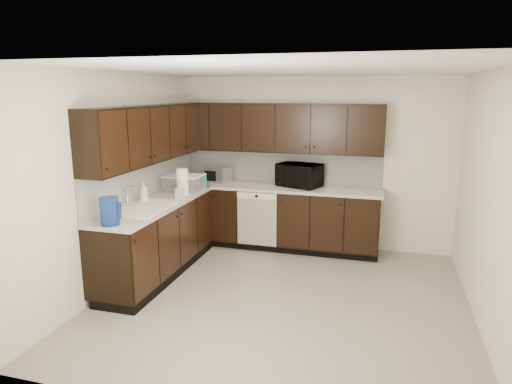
# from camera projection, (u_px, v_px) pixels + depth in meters

# --- Properties ---
(floor) EXTENTS (4.00, 4.00, 0.00)m
(floor) POSITION_uv_depth(u_px,v_px,m) (283.00, 299.00, 5.12)
(floor) COLOR gray
(floor) RESTS_ON ground
(ceiling) EXTENTS (4.00, 4.00, 0.00)m
(ceiling) POSITION_uv_depth(u_px,v_px,m) (286.00, 70.00, 4.58)
(ceiling) COLOR white
(ceiling) RESTS_ON wall_back
(wall_back) EXTENTS (4.00, 0.02, 2.50)m
(wall_back) POSITION_uv_depth(u_px,v_px,m) (313.00, 163.00, 6.73)
(wall_back) COLOR beige
(wall_back) RESTS_ON floor
(wall_left) EXTENTS (0.02, 4.00, 2.50)m
(wall_left) POSITION_uv_depth(u_px,v_px,m) (119.00, 181.00, 5.39)
(wall_left) COLOR beige
(wall_left) RESTS_ON floor
(wall_right) EXTENTS (0.02, 4.00, 2.50)m
(wall_right) POSITION_uv_depth(u_px,v_px,m) (490.00, 203.00, 4.32)
(wall_right) COLOR beige
(wall_right) RESTS_ON floor
(wall_front) EXTENTS (4.00, 0.02, 2.50)m
(wall_front) POSITION_uv_depth(u_px,v_px,m) (218.00, 254.00, 2.97)
(wall_front) COLOR beige
(wall_front) RESTS_ON floor
(lower_cabinets) EXTENTS (3.00, 2.80, 0.90)m
(lower_cabinets) POSITION_uv_depth(u_px,v_px,m) (230.00, 229.00, 6.34)
(lower_cabinets) COLOR black
(lower_cabinets) RESTS_ON floor
(countertop) EXTENTS (3.03, 2.83, 0.04)m
(countertop) POSITION_uv_depth(u_px,v_px,m) (229.00, 194.00, 6.23)
(countertop) COLOR #B4AC9D
(countertop) RESTS_ON lower_cabinets
(backsplash) EXTENTS (3.00, 2.80, 0.48)m
(backsplash) POSITION_uv_depth(u_px,v_px,m) (220.00, 172.00, 6.43)
(backsplash) COLOR silver
(backsplash) RESTS_ON countertop
(upper_cabinets) EXTENTS (3.00, 2.80, 0.70)m
(upper_cabinets) POSITION_uv_depth(u_px,v_px,m) (224.00, 130.00, 6.16)
(upper_cabinets) COLOR black
(upper_cabinets) RESTS_ON wall_back
(dishwasher) EXTENTS (0.58, 0.04, 0.78)m
(dishwasher) POSITION_uv_depth(u_px,v_px,m) (257.00, 216.00, 6.51)
(dishwasher) COLOR beige
(dishwasher) RESTS_ON lower_cabinets
(sink) EXTENTS (0.54, 0.82, 0.42)m
(sink) POSITION_uv_depth(u_px,v_px,m) (144.00, 213.00, 5.37)
(sink) COLOR beige
(sink) RESTS_ON countertop
(microwave) EXTENTS (0.70, 0.59, 0.33)m
(microwave) POSITION_uv_depth(u_px,v_px,m) (299.00, 175.00, 6.57)
(microwave) COLOR black
(microwave) RESTS_ON countertop
(soap_bottle_a) EXTENTS (0.10, 0.10, 0.20)m
(soap_bottle_a) POSITION_uv_depth(u_px,v_px,m) (180.00, 191.00, 5.83)
(soap_bottle_a) COLOR gray
(soap_bottle_a) RESTS_ON countertop
(soap_bottle_b) EXTENTS (0.12, 0.12, 0.27)m
(soap_bottle_b) POSITION_uv_depth(u_px,v_px,m) (144.00, 192.00, 5.63)
(soap_bottle_b) COLOR gray
(soap_bottle_b) RESTS_ON countertop
(toaster_oven) EXTENTS (0.42, 0.35, 0.23)m
(toaster_oven) POSITION_uv_depth(u_px,v_px,m) (217.00, 174.00, 6.91)
(toaster_oven) COLOR #BCBCBE
(toaster_oven) RESTS_ON countertop
(storage_bin) EXTENTS (0.51, 0.38, 0.20)m
(storage_bin) POSITION_uv_depth(u_px,v_px,m) (184.00, 183.00, 6.37)
(storage_bin) COLOR silver
(storage_bin) RESTS_ON countertop
(blue_pitcher) EXTENTS (0.25, 0.25, 0.29)m
(blue_pitcher) POSITION_uv_depth(u_px,v_px,m) (110.00, 211.00, 4.68)
(blue_pitcher) COLOR navy
(blue_pitcher) RESTS_ON countertop
(teal_tumbler) EXTENTS (0.12, 0.12, 0.20)m
(teal_tumbler) POSITION_uv_depth(u_px,v_px,m) (204.00, 180.00, 6.56)
(teal_tumbler) COLOR #0B7B72
(teal_tumbler) RESTS_ON countertop
(paper_towel_roll) EXTENTS (0.16, 0.16, 0.34)m
(paper_towel_roll) POSITION_uv_depth(u_px,v_px,m) (182.00, 182.00, 6.06)
(paper_towel_roll) COLOR white
(paper_towel_roll) RESTS_ON countertop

